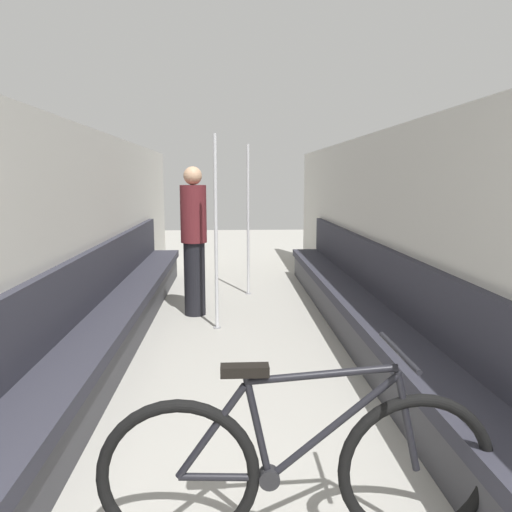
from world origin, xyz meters
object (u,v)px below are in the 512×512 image
object	(u,v)px
grab_pole_near	(248,223)
passenger_standing	(194,239)
bicycle	(298,468)
bench_seat_row_left	(111,319)
bench_seat_row_right	(368,316)
grab_pole_far	(216,236)

from	to	relation	value
grab_pole_near	passenger_standing	size ratio (longest dim) A/B	1.18
bicycle	grab_pole_near	world-z (taller)	grab_pole_near
bench_seat_row_left	bench_seat_row_right	size ratio (longest dim) A/B	1.00
bench_seat_row_left	grab_pole_far	world-z (taller)	grab_pole_far
bench_seat_row_right	bicycle	bearing A→B (deg)	-111.59
grab_pole_near	passenger_standing	bearing A→B (deg)	-122.96
passenger_standing	bicycle	bearing A→B (deg)	36.41
bench_seat_row_right	grab_pole_near	bearing A→B (deg)	115.09
grab_pole_far	passenger_standing	distance (m)	0.63
bench_seat_row_right	passenger_standing	xyz separation A→B (m)	(-1.72, 1.22, 0.59)
bench_seat_row_right	passenger_standing	bearing A→B (deg)	144.61
bench_seat_row_right	grab_pole_far	distance (m)	1.74
grab_pole_far	bench_seat_row_right	bearing A→B (deg)	-24.67
passenger_standing	bench_seat_row_right	bearing A→B (deg)	80.60
bench_seat_row_right	grab_pole_near	distance (m)	2.57
grab_pole_near	grab_pole_far	bearing A→B (deg)	-104.03
bench_seat_row_left	grab_pole_near	distance (m)	2.71
bench_seat_row_left	passenger_standing	xyz separation A→B (m)	(0.69, 1.22, 0.59)
bench_seat_row_right	grab_pole_near	size ratio (longest dim) A/B	3.52
grab_pole_near	bench_seat_row_left	bearing A→B (deg)	-121.05
grab_pole_far	passenger_standing	world-z (taller)	grab_pole_far
bicycle	grab_pole_near	xyz separation A→B (m)	(-0.03, 4.82, 0.63)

